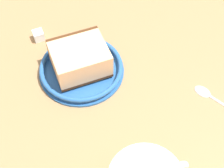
# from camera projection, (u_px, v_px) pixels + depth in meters

# --- Properties ---
(ground_plane) EXTENTS (1.22, 1.22, 0.04)m
(ground_plane) POSITION_uv_depth(u_px,v_px,m) (93.00, 109.00, 0.57)
(ground_plane) COLOR #936D47
(small_plate) EXTENTS (0.15, 0.15, 0.02)m
(small_plate) POSITION_uv_depth(u_px,v_px,m) (81.00, 69.00, 0.59)
(small_plate) COLOR #26599E
(small_plate) RESTS_ON ground_plane
(cake_slice) EXTENTS (0.09, 0.11, 0.05)m
(cake_slice) POSITION_uv_depth(u_px,v_px,m) (80.00, 58.00, 0.57)
(cake_slice) COLOR #472814
(cake_slice) RESTS_ON small_plate
(teaspoon) EXTENTS (0.10, 0.08, 0.01)m
(teaspoon) POSITION_uv_depth(u_px,v_px,m) (213.00, 97.00, 0.56)
(teaspoon) COLOR silver
(teaspoon) RESTS_ON ground_plane
(sugar_cube) EXTENTS (0.02, 0.02, 0.02)m
(sugar_cube) POSITION_uv_depth(u_px,v_px,m) (39.00, 35.00, 0.63)
(sugar_cube) COLOR white
(sugar_cube) RESTS_ON ground_plane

